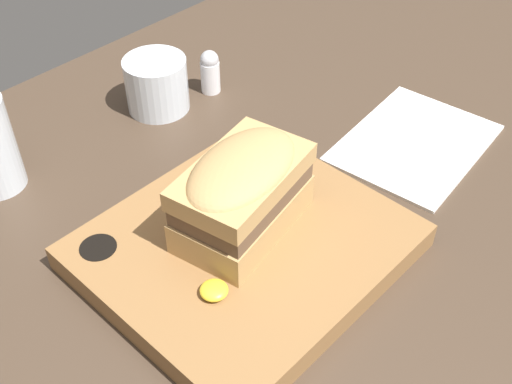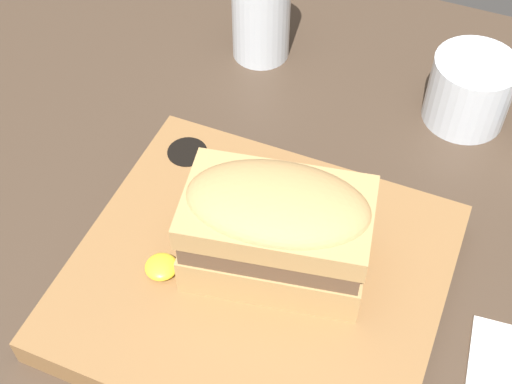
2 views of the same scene
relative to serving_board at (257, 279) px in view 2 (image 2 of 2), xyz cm
name	(u,v)px [view 2 (image 2 of 2)]	position (x,y,z in cm)	size (l,w,h in cm)	color
dining_table	(221,294)	(-2.76, -1.08, -2.40)	(184.66, 92.03, 2.00)	#423326
serving_board	(257,279)	(0.00, 0.00, 0.00)	(28.82, 25.98, 2.86)	olive
sandwich	(277,226)	(1.13, 1.15, 6.23)	(15.17, 10.66, 9.01)	tan
mustard_dollop	(161,267)	(-6.89, -3.00, 1.91)	(2.61, 2.61, 1.05)	yellow
water_glass	(261,16)	(-11.13, 27.98, 3.44)	(6.11, 6.11, 11.16)	silver
wine_glass	(469,91)	(11.31, 26.52, 1.95)	(8.08, 8.08, 6.97)	silver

